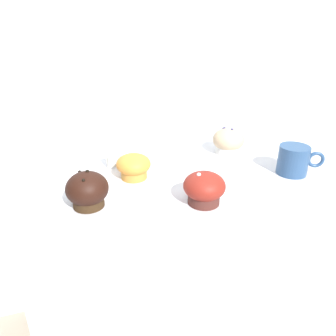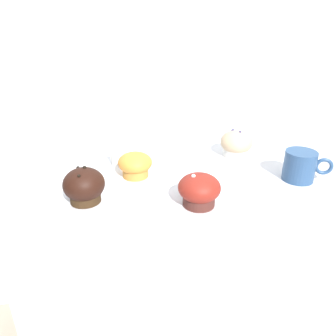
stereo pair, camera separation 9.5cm
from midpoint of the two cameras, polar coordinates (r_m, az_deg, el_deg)
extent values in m
cube|color=#A8B2B7|center=(1.53, 1.79, 7.57)|extent=(3.20, 0.10, 1.80)
cube|color=silver|center=(1.26, 8.09, -20.77)|extent=(1.00, 0.64, 0.91)
cylinder|color=#C48538|center=(0.99, -2.99, -0.30)|extent=(0.08, 0.08, 0.04)
ellipsoid|color=orange|center=(0.98, -3.02, 0.89)|extent=(0.10, 0.10, 0.06)
cylinder|color=#4B241E|center=(0.85, 8.61, -4.96)|extent=(0.08, 0.08, 0.05)
ellipsoid|color=maroon|center=(0.84, 8.72, -3.47)|extent=(0.11, 0.11, 0.07)
sphere|color=white|center=(0.82, 7.78, -1.51)|extent=(0.01, 0.01, 0.01)
cylinder|color=#332112|center=(0.87, -11.28, -4.33)|extent=(0.08, 0.08, 0.05)
ellipsoid|color=black|center=(0.86, -11.42, -2.85)|extent=(0.11, 0.11, 0.09)
sphere|color=black|center=(0.85, -11.29, -0.04)|extent=(0.01, 0.01, 0.01)
sphere|color=black|center=(0.87, -12.46, -0.06)|extent=(0.01, 0.01, 0.01)
sphere|color=black|center=(0.82, -12.10, -1.45)|extent=(0.01, 0.01, 0.01)
cylinder|color=silver|center=(1.17, 14.03, 3.20)|extent=(0.09, 0.09, 0.05)
ellipsoid|color=tan|center=(1.16, 14.16, 4.35)|extent=(0.11, 0.11, 0.08)
sphere|color=navy|center=(1.17, 13.55, 6.32)|extent=(0.01, 0.01, 0.01)
sphere|color=navy|center=(1.15, 14.79, 6.02)|extent=(0.01, 0.01, 0.01)
sphere|color=navy|center=(1.18, 13.39, 6.27)|extent=(0.01, 0.01, 0.01)
cylinder|color=navy|center=(1.05, 24.35, 0.29)|extent=(0.09, 0.09, 0.09)
torus|color=navy|center=(1.07, 27.84, 0.19)|extent=(0.05, 0.03, 0.05)
cylinder|color=black|center=(1.04, 24.74, 2.34)|extent=(0.08, 0.08, 0.01)
cube|color=white|center=(1.07, -6.23, 2.17)|extent=(0.05, 0.03, 0.06)
cube|color=silver|center=(1.05, -5.88, 1.79)|extent=(0.05, 0.03, 0.06)
camera|label=1|loc=(0.05, -87.14, 1.32)|focal=35.00mm
camera|label=2|loc=(0.05, 92.86, -1.32)|focal=35.00mm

